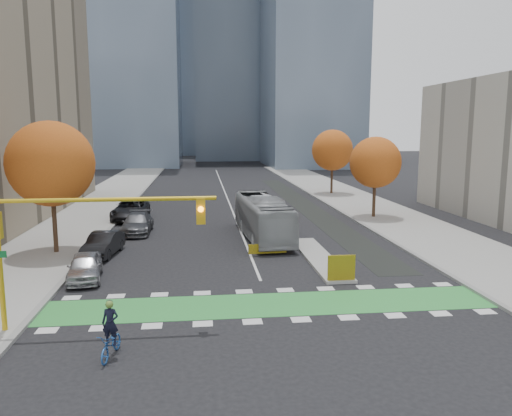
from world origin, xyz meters
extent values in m
plane|color=black|center=(0.00, 0.00, 0.00)|extent=(300.00, 300.00, 0.00)
cube|color=gray|center=(-13.50, 20.00, 0.07)|extent=(7.00, 120.00, 0.15)
cube|color=gray|center=(13.50, 20.00, 0.07)|extent=(7.00, 120.00, 0.15)
cube|color=gray|center=(-10.00, 20.00, 0.07)|extent=(0.30, 120.00, 0.16)
cube|color=gray|center=(10.00, 20.00, 0.07)|extent=(0.30, 120.00, 0.16)
cube|color=green|center=(0.00, 1.50, 0.01)|extent=(20.00, 3.00, 0.01)
cube|color=silver|center=(0.00, 40.00, 0.01)|extent=(0.15, 70.00, 0.01)
cube|color=black|center=(7.50, 30.00, 0.01)|extent=(2.50, 50.00, 0.01)
cube|color=gray|center=(4.00, 9.00, 0.08)|extent=(1.60, 10.00, 0.16)
cube|color=yellow|center=(4.00, 4.20, 0.80)|extent=(1.40, 0.12, 1.30)
cube|color=#47566B|center=(20.00, 85.00, 30.00)|extent=(18.00, 24.00, 60.00)
cube|color=#47566B|center=(-4.00, 140.00, 40.00)|extent=(26.00, 26.00, 80.00)
cylinder|color=#332114|center=(-12.00, 12.00, 2.62)|extent=(0.28, 0.28, 5.25)
sphere|color=#974312|center=(-12.00, 12.00, 5.62)|extent=(5.20, 5.20, 5.20)
cylinder|color=#332114|center=(12.00, 22.00, 2.27)|extent=(0.28, 0.28, 4.55)
sphere|color=#974312|center=(12.00, 22.00, 4.88)|extent=(4.40, 4.40, 4.40)
cylinder|color=#332114|center=(12.50, 38.00, 2.45)|extent=(0.28, 0.28, 4.90)
sphere|color=#974312|center=(12.50, 38.00, 5.25)|extent=(4.80, 4.80, 4.80)
cylinder|color=#BF9914|center=(-10.50, -0.50, 2.60)|extent=(0.20, 0.20, 5.20)
cylinder|color=#BF9914|center=(-6.50, -0.50, 5.10)|extent=(8.20, 0.16, 0.16)
cube|color=#BF9914|center=(-3.00, -0.50, 4.60)|extent=(0.35, 0.28, 1.00)
sphere|color=orange|center=(-3.00, -0.68, 4.70)|extent=(0.22, 0.22, 0.22)
imported|color=#2353A1|center=(-6.11, -3.00, 0.46)|extent=(0.92, 1.82, 0.92)
imported|color=black|center=(-6.11, -3.00, 1.23)|extent=(0.63, 0.47, 1.55)
sphere|color=#597F2D|center=(-6.11, -3.00, 1.88)|extent=(0.26, 0.26, 0.26)
imported|color=#979A9D|center=(1.38, 15.21, 1.49)|extent=(3.21, 10.84, 2.98)
imported|color=#A4A4AA|center=(-9.00, 6.25, 0.69)|extent=(2.18, 4.26, 1.39)
imported|color=black|center=(-9.00, 11.25, 0.72)|extent=(2.10, 4.52, 1.44)
imported|color=#4F5054|center=(-7.74, 17.85, 0.73)|extent=(2.14, 5.10, 1.47)
imported|color=black|center=(-9.00, 23.69, 0.83)|extent=(2.87, 6.02, 1.66)
camera|label=1|loc=(-3.00, -19.49, 7.72)|focal=35.00mm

